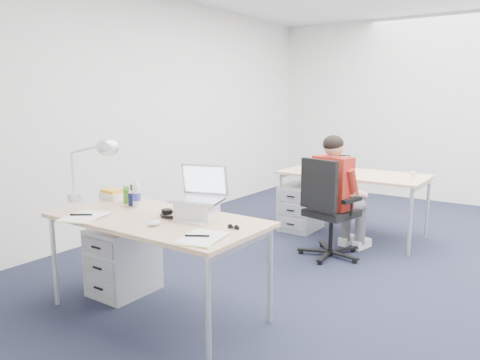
% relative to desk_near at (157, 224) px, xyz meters
% --- Properties ---
extents(floor, '(7.00, 7.00, 0.00)m').
position_rel_desk_near_xyz_m(floor, '(1.19, 1.71, -0.68)').
color(floor, black).
rests_on(floor, ground).
extents(room, '(6.02, 7.02, 2.80)m').
position_rel_desk_near_xyz_m(room, '(1.19, 1.71, 1.03)').
color(room, silver).
rests_on(room, ground).
extents(desk_near, '(1.60, 0.80, 0.73)m').
position_rel_desk_near_xyz_m(desk_near, '(0.00, 0.00, 0.00)').
color(desk_near, tan).
rests_on(desk_near, ground).
extents(desk_far, '(1.60, 0.80, 0.73)m').
position_rel_desk_near_xyz_m(desk_far, '(0.42, 2.71, 0.00)').
color(desk_far, tan).
rests_on(desk_far, ground).
extents(office_chair, '(0.76, 0.76, 1.00)m').
position_rel_desk_near_xyz_m(office_chair, '(0.52, 1.87, -0.40)').
color(office_chair, black).
rests_on(office_chair, ground).
extents(seated_person, '(0.46, 0.71, 1.21)m').
position_rel_desk_near_xyz_m(seated_person, '(0.55, 2.04, -0.08)').
color(seated_person, maroon).
rests_on(seated_person, ground).
extents(drawer_pedestal_near, '(0.40, 0.50, 0.55)m').
position_rel_desk_near_xyz_m(drawer_pedestal_near, '(-0.50, 0.11, -0.41)').
color(drawer_pedestal_near, '#ADB1B3').
rests_on(drawer_pedestal_near, ground).
extents(drawer_pedestal_far, '(0.40, 0.50, 0.55)m').
position_rel_desk_near_xyz_m(drawer_pedestal_far, '(-0.18, 2.60, -0.41)').
color(drawer_pedestal_far, '#ADB1B3').
rests_on(drawer_pedestal_far, ground).
extents(silver_laptop, '(0.41, 0.36, 0.37)m').
position_rel_desk_near_xyz_m(silver_laptop, '(0.26, 0.14, 0.23)').
color(silver_laptop, silver).
rests_on(silver_laptop, desk_near).
extents(wireless_keyboard, '(0.25, 0.11, 0.01)m').
position_rel_desk_near_xyz_m(wireless_keyboard, '(0.29, 0.04, 0.05)').
color(wireless_keyboard, white).
rests_on(wireless_keyboard, desk_near).
extents(computer_mouse, '(0.08, 0.11, 0.04)m').
position_rel_desk_near_xyz_m(computer_mouse, '(0.14, -0.16, 0.06)').
color(computer_mouse, white).
rests_on(computer_mouse, desk_near).
extents(headphones, '(0.28, 0.24, 0.04)m').
position_rel_desk_near_xyz_m(headphones, '(0.07, 0.10, 0.07)').
color(headphones, black).
rests_on(headphones, desk_near).
extents(can_koozie, '(0.08, 0.08, 0.12)m').
position_rel_desk_near_xyz_m(can_koozie, '(-0.43, 0.17, 0.10)').
color(can_koozie, '#151C43').
rests_on(can_koozie, desk_near).
extents(water_bottle, '(0.08, 0.08, 0.21)m').
position_rel_desk_near_xyz_m(water_bottle, '(-0.37, 0.15, 0.15)').
color(water_bottle, silver).
rests_on(water_bottle, desk_near).
extents(bear_figurine, '(0.08, 0.07, 0.15)m').
position_rel_desk_near_xyz_m(bear_figurine, '(-0.53, 0.20, 0.12)').
color(bear_figurine, '#2F7B20').
rests_on(bear_figurine, desk_near).
extents(book_stack, '(0.21, 0.18, 0.08)m').
position_rel_desk_near_xyz_m(book_stack, '(-0.75, 0.23, 0.09)').
color(book_stack, silver).
rests_on(book_stack, desk_near).
extents(cordless_phone, '(0.04, 0.03, 0.14)m').
position_rel_desk_near_xyz_m(cordless_phone, '(-0.53, 0.27, 0.12)').
color(cordless_phone, black).
rests_on(cordless_phone, desk_near).
extents(papers_left, '(0.33, 0.40, 0.01)m').
position_rel_desk_near_xyz_m(papers_left, '(-0.43, -0.30, 0.05)').
color(papers_left, '#EFF58D').
rests_on(papers_left, desk_near).
extents(papers_right, '(0.30, 0.37, 0.01)m').
position_rel_desk_near_xyz_m(papers_right, '(0.59, -0.22, 0.05)').
color(papers_right, '#EFF58D').
rests_on(papers_right, desk_near).
extents(sunglasses, '(0.09, 0.05, 0.02)m').
position_rel_desk_near_xyz_m(sunglasses, '(0.63, 0.08, 0.06)').
color(sunglasses, black).
rests_on(sunglasses, desk_near).
extents(desk_lamp, '(0.53, 0.28, 0.57)m').
position_rel_desk_near_xyz_m(desk_lamp, '(-0.75, -0.02, 0.33)').
color(desk_lamp, silver).
rests_on(desk_lamp, desk_near).
extents(dark_laptop, '(0.33, 0.32, 0.22)m').
position_rel_desk_near_xyz_m(dark_laptop, '(0.23, 2.60, 0.16)').
color(dark_laptop, black).
rests_on(dark_laptop, desk_far).
extents(far_cup, '(0.07, 0.07, 0.09)m').
position_rel_desk_near_xyz_m(far_cup, '(1.09, 2.66, 0.09)').
color(far_cup, white).
rests_on(far_cup, desk_far).
extents(far_papers, '(0.32, 0.38, 0.01)m').
position_rel_desk_near_xyz_m(far_papers, '(0.06, 2.77, 0.05)').
color(far_papers, white).
rests_on(far_papers, desk_far).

